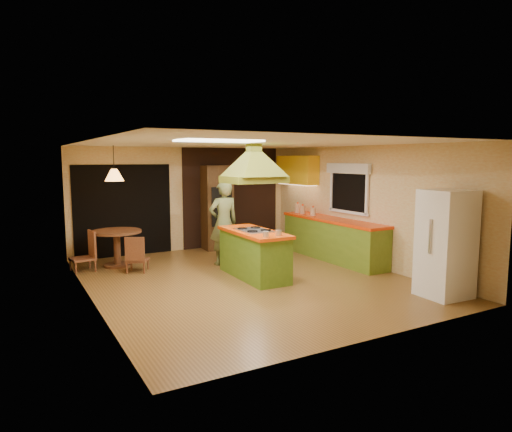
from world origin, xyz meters
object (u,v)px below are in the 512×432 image
kitchen_island (254,254)px  man (224,223)px  dining_table (117,241)px  wall_oven (217,207)px  canister_large (298,208)px  refrigerator (446,244)px

kitchen_island → man: (-0.05, 1.24, 0.44)m
man → dining_table: bearing=-23.8°
wall_oven → dining_table: wall_oven is taller
dining_table → canister_large: (4.28, -0.34, 0.50)m
wall_oven → canister_large: size_ratio=9.66×
man → canister_large: man is taller
wall_oven → canister_large: wall_oven is taller
kitchen_island → wall_oven: 2.95m
dining_table → canister_large: canister_large is taller
refrigerator → canister_large: refrigerator is taller
wall_oven → dining_table: 2.73m
canister_large → refrigerator: bearing=-91.2°
wall_oven → dining_table: size_ratio=2.05×
dining_table → man: bearing=-24.2°
dining_table → kitchen_island: bearing=-46.0°
kitchen_island → wall_oven: bearing=80.4°
man → dining_table: (-2.02, 0.91, -0.36)m
refrigerator → canister_large: (0.10, 4.37, 0.16)m
refrigerator → dining_table: size_ratio=1.72×
refrigerator → dining_table: bearing=134.1°
kitchen_island → dining_table: size_ratio=1.77×
refrigerator → wall_oven: wall_oven is taller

